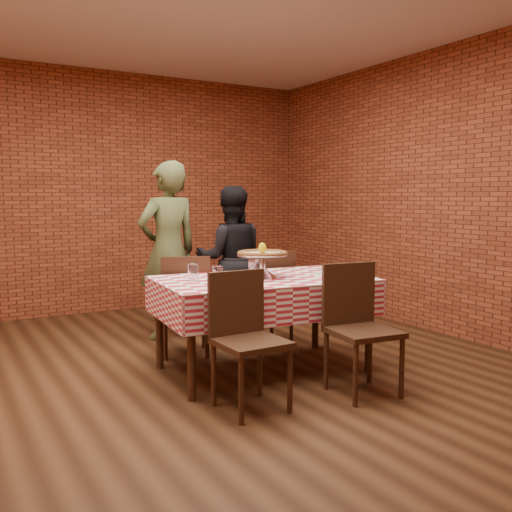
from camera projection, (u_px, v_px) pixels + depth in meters
name	position (u px, v px, depth m)	size (l,w,h in m)	color
ground	(204.00, 380.00, 4.31)	(6.00, 6.00, 0.00)	black
back_wall	(97.00, 193.00, 6.73)	(5.50, 5.50, 0.00)	maroon
table	(263.00, 325.00, 4.53)	(1.64, 0.98, 0.75)	#3E2316
tablecloth	(263.00, 295.00, 4.50)	(1.68, 1.02, 0.28)	#B82736
pizza_stand	(262.00, 266.00, 4.49)	(0.41, 0.41, 0.18)	silver
pizza	(262.00, 254.00, 4.48)	(0.40, 0.40, 0.03)	beige
lemon	(262.00, 248.00, 4.48)	(0.07, 0.07, 0.08)	yellow
water_glass_left	(217.00, 275.00, 4.17)	(0.08, 0.08, 0.13)	white
water_glass_right	(193.00, 273.00, 4.31)	(0.08, 0.08, 0.13)	white
side_plate	(323.00, 274.00, 4.63)	(0.17, 0.17, 0.01)	white
sweetener_packet_a	(335.00, 277.00, 4.54)	(0.05, 0.04, 0.01)	white
sweetener_packet_b	(339.00, 276.00, 4.58)	(0.05, 0.04, 0.01)	white
condiment_caddy	(253.00, 266.00, 4.75)	(0.09, 0.07, 0.12)	silver
chair_near_left	(251.00, 342.00, 3.68)	(0.43, 0.43, 0.91)	#3E2316
chair_near_right	(364.00, 331.00, 3.97)	(0.44, 0.44, 0.92)	#3E2316
chair_far_left	(185.00, 304.00, 4.99)	(0.42, 0.42, 0.90)	#3E2316
chair_far_right	(266.00, 296.00, 5.42)	(0.42, 0.42, 0.90)	#3E2316
diner_olive	(168.00, 251.00, 5.53)	(0.64, 0.42, 1.75)	#4C552E
diner_black	(231.00, 259.00, 5.85)	(0.73, 0.57, 1.51)	black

